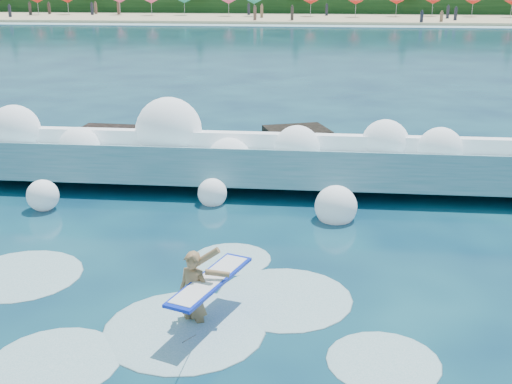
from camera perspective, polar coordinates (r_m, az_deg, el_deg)
ground at (r=12.39m, az=-7.98°, el=-7.99°), size 200.00×200.00×0.00m
beach at (r=88.93m, az=4.38°, el=15.14°), size 140.00×20.00×0.40m
wet_band at (r=77.97m, az=4.09°, el=14.55°), size 140.00×5.00×0.08m
breaking_wave at (r=18.17m, az=-5.46°, el=2.85°), size 19.87×3.03×1.71m
rock_cluster at (r=19.85m, az=-5.34°, el=3.65°), size 7.96×3.21×1.29m
surfer_with_board at (r=10.72m, az=-5.25°, el=-8.89°), size 1.19×2.79×1.55m
wave_spray at (r=17.96m, az=-5.93°, el=4.21°), size 14.62×4.68×2.44m
surf_foam at (r=11.44m, az=-7.23°, el=-10.34°), size 8.84×5.80×0.14m
beach_umbrellas at (r=90.56m, az=4.60°, el=16.49°), size 113.86×6.53×0.50m
beachgoers at (r=84.84m, az=1.83°, el=15.63°), size 107.64×13.50×1.94m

